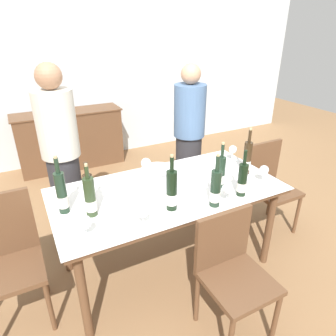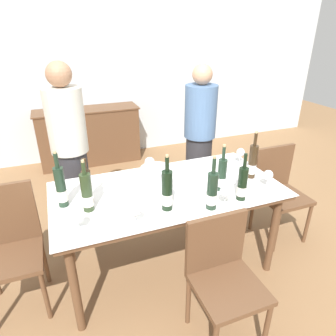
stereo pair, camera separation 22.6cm
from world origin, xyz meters
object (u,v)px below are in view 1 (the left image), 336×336
Objects in this scene: wine_bottle_4 at (62,193)px; wine_glass_1 at (227,189)px; wine_bottle_1 at (90,198)px; wine_glass_3 at (85,223)px; wine_glass_0 at (233,150)px; chair_near_front at (231,267)px; wine_bottle_6 at (221,173)px; person_guest_left at (189,141)px; ice_bucket at (157,180)px; chair_right_end at (268,181)px; person_host at (63,161)px; wine_bottle_0 at (247,159)px; wine_glass_5 at (146,163)px; wine_glass_4 at (143,212)px; chair_left_end at (7,253)px; wine_glass_2 at (264,170)px; wine_bottle_3 at (215,189)px; wine_bottle_7 at (172,191)px; wine_bottle_5 at (89,192)px; wine_bottle_2 at (242,181)px; sideboard_cabinet at (71,139)px; dining_table at (168,197)px.

wine_bottle_4 reaches higher than wine_glass_1.
wine_bottle_1 is 0.22m from wine_glass_3.
chair_near_front is (-0.68, -0.89, -0.38)m from wine_glass_0.
person_guest_left is (0.29, 0.95, -0.10)m from wine_bottle_6.
ice_bucket is 0.67m from wine_bottle_4.
person_host is at bearing 159.60° from chair_right_end.
wine_bottle_4 is (-1.50, 0.11, 0.01)m from wine_bottle_0.
wine_glass_5 is at bearing 20.72° from wine_bottle_4.
wine_bottle_1 is (-0.51, -0.05, 0.02)m from ice_bucket.
wine_glass_4 is 0.15× the size of chair_left_end.
chair_left_end is at bearing 169.84° from wine_glass_2.
wine_bottle_7 reaches higher than wine_bottle_3.
wine_bottle_1 is at bearing -99.51° from wine_bottle_5.
wine_bottle_2 is at bearing -101.07° from person_guest_left.
wine_glass_0 is 1.01× the size of wine_glass_2.
wine_glass_3 is (-1.00, 0.08, -0.01)m from wine_glass_1.
wine_bottle_5 is (0.17, -0.03, -0.02)m from wine_bottle_4.
wine_bottle_2 is 2.50× the size of wine_glass_5.
wine_glass_4 is 1.63m from chair_right_end.
wine_bottle_7 is 2.96× the size of wine_glass_3.
wine_bottle_5 is 2.41× the size of wine_glass_1.
sideboard_cabinet is 0.84× the size of dining_table.
sideboard_cabinet is at bearing 111.43° from wine_bottle_0.
wine_glass_1 is (-0.50, -0.56, -0.01)m from wine_glass_0.
dining_table is 0.49m from wine_glass_1.
wine_bottle_5 is 0.40× the size of chair_near_front.
dining_table is 1.87× the size of chair_left_end.
wine_bottle_2 is 0.15m from wine_glass_1.
wine_bottle_2 is 1.72m from chair_left_end.
wine_glass_0 is (0.35, 0.54, -0.02)m from wine_bottle_2.
wine_glass_4 is at bearing -74.87° from person_host.
wine_bottle_6 is (-0.34, -0.09, -0.01)m from wine_bottle_0.
wine_glass_2 is 0.97m from wine_glass_5.
person_host is (-0.61, 0.45, -0.03)m from wine_glass_5.
person_host reaches higher than wine_bottle_1.
wine_bottle_1 is 0.85m from person_host.
chair_left_end is 0.91m from person_host.
chair_right_end is 0.56× the size of person_guest_left.
wine_bottle_1 reaches higher than sideboard_cabinet.
dining_table is 1.10× the size of person_guest_left.
wine_bottle_4 is at bearing 137.41° from wine_glass_4.
sideboard_cabinet is 2.91m from wine_glass_4.
chair_right_end is (1.00, 0.45, -0.39)m from wine_bottle_3.
wine_bottle_6 is at bearing 11.95° from wine_bottle_7.
dining_table is 0.63m from wine_bottle_5.
sideboard_cabinet is 3.25m from chair_near_front.
wine_bottle_6 reaches higher than wine_glass_2.
chair_right_end is at bearing 26.41° from wine_glass_1.
person_guest_left is at bearing 0.97° from person_host.
wine_bottle_3 is at bearing -2.06° from wine_glass_4.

